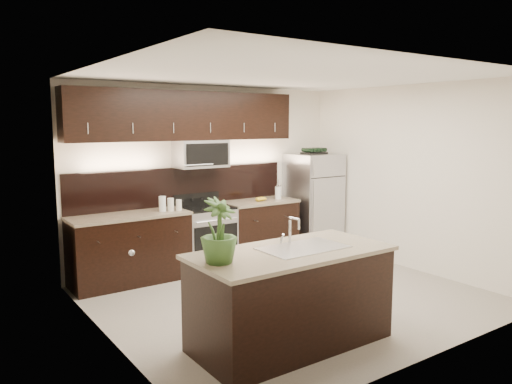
{
  "coord_description": "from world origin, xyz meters",
  "views": [
    {
      "loc": [
        -3.76,
        -4.66,
        2.14
      ],
      "look_at": [
        -0.14,
        0.55,
        1.27
      ],
      "focal_mm": 35.0,
      "sensor_mm": 36.0,
      "label": 1
    }
  ],
  "objects": [
    {
      "name": "ground",
      "position": [
        0.0,
        0.0,
        0.0
      ],
      "size": [
        4.5,
        4.5,
        0.0
      ],
      "primitive_type": "plane",
      "color": "gray",
      "rests_on": "ground"
    },
    {
      "name": "room_walls",
      "position": [
        -0.11,
        -0.04,
        1.7
      ],
      "size": [
        4.52,
        4.02,
        2.71
      ],
      "color": "silver",
      "rests_on": "ground"
    },
    {
      "name": "counter_run",
      "position": [
        -0.46,
        1.69,
        0.47
      ],
      "size": [
        3.51,
        0.65,
        0.94
      ],
      "color": "black",
      "rests_on": "ground"
    },
    {
      "name": "upper_fixtures",
      "position": [
        -0.43,
        1.84,
        2.14
      ],
      "size": [
        3.49,
        0.4,
        1.66
      ],
      "color": "black",
      "rests_on": "counter_run"
    },
    {
      "name": "island",
      "position": [
        -0.83,
        -1.04,
        0.47
      ],
      "size": [
        1.96,
        0.96,
        0.94
      ],
      "color": "black",
      "rests_on": "ground"
    },
    {
      "name": "sink_faucet",
      "position": [
        -0.68,
        -1.03,
        0.96
      ],
      "size": [
        0.84,
        0.5,
        0.28
      ],
      "color": "silver",
      "rests_on": "island"
    },
    {
      "name": "refrigerator",
      "position": [
        1.8,
        1.63,
        0.82
      ],
      "size": [
        0.79,
        0.71,
        1.63
      ],
      "primitive_type": "cube",
      "color": "#B2B2B7",
      "rests_on": "ground"
    },
    {
      "name": "wine_rack",
      "position": [
        1.8,
        1.63,
        1.68
      ],
      "size": [
        0.4,
        0.25,
        0.1
      ],
      "color": "black",
      "rests_on": "refrigerator"
    },
    {
      "name": "plant",
      "position": [
        -1.62,
        -1.02,
        1.22
      ],
      "size": [
        0.4,
        0.4,
        0.57
      ],
      "primitive_type": "imported",
      "rotation": [
        0.0,
        0.0,
        0.32
      ],
      "color": "#2F5120",
      "rests_on": "island"
    },
    {
      "name": "canisters",
      "position": [
        -0.87,
        1.62,
        1.03
      ],
      "size": [
        0.31,
        0.15,
        0.21
      ],
      "rotation": [
        0.0,
        0.0,
        -0.25
      ],
      "color": "silver",
      "rests_on": "counter_run"
    },
    {
      "name": "french_press",
      "position": [
        1.06,
        1.64,
        1.05
      ],
      "size": [
        0.1,
        0.1,
        0.3
      ],
      "rotation": [
        0.0,
        0.0,
        -0.09
      ],
      "color": "silver",
      "rests_on": "counter_run"
    },
    {
      "name": "bananas",
      "position": [
        0.63,
        1.61,
        0.97
      ],
      "size": [
        0.23,
        0.2,
        0.06
      ],
      "primitive_type": "ellipsoid",
      "rotation": [
        0.0,
        0.0,
        0.23
      ],
      "color": "gold",
      "rests_on": "counter_run"
    }
  ]
}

